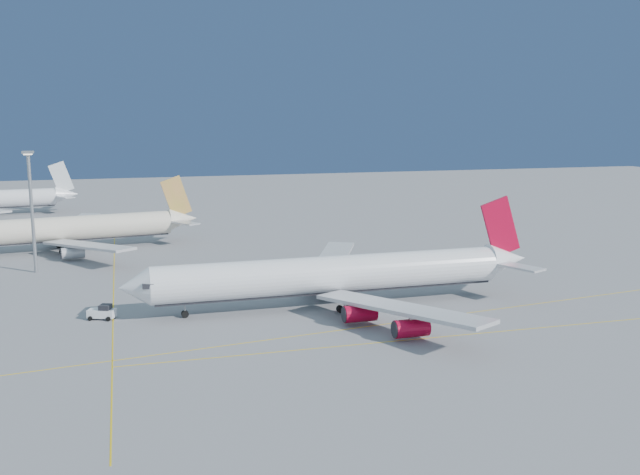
{
  "coord_description": "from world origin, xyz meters",
  "views": [
    {
      "loc": [
        -37.97,
        -101.76,
        31.12
      ],
      "look_at": [
        -0.95,
        29.78,
        7.0
      ],
      "focal_mm": 40.0,
      "sensor_mm": 36.0,
      "label": 1
    }
  ],
  "objects_px": {
    "airliner_etihad": "(64,229)",
    "light_mast": "(31,202)",
    "airliner_virgin": "(339,275)",
    "pushback_tug": "(102,312)"
  },
  "relations": [
    {
      "from": "airliner_virgin",
      "to": "pushback_tug",
      "type": "bearing_deg",
      "value": 175.65
    },
    {
      "from": "light_mast",
      "to": "airliner_etihad",
      "type": "bearing_deg",
      "value": 79.96
    },
    {
      "from": "pushback_tug",
      "to": "light_mast",
      "type": "distance_m",
      "value": 41.43
    },
    {
      "from": "airliner_etihad",
      "to": "pushback_tug",
      "type": "bearing_deg",
      "value": -89.96
    },
    {
      "from": "airliner_etihad",
      "to": "pushback_tug",
      "type": "distance_m",
      "value": 60.15
    },
    {
      "from": "airliner_etihad",
      "to": "light_mast",
      "type": "distance_m",
      "value": 24.36
    },
    {
      "from": "airliner_virgin",
      "to": "light_mast",
      "type": "xyz_separation_m",
      "value": [
        -50.3,
        39.36,
        8.9
      ]
    },
    {
      "from": "airliner_etihad",
      "to": "light_mast",
      "type": "relative_size",
      "value": 2.61
    },
    {
      "from": "pushback_tug",
      "to": "light_mast",
      "type": "relative_size",
      "value": 0.19
    },
    {
      "from": "airliner_virgin",
      "to": "pushback_tug",
      "type": "relative_size",
      "value": 15.35
    }
  ]
}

